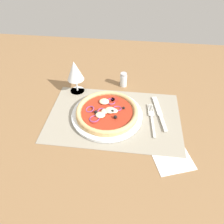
# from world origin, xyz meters

# --- Properties ---
(ground_plane) EXTENTS (1.90, 1.40, 0.02)m
(ground_plane) POSITION_xyz_m (0.00, 0.00, -0.01)
(ground_plane) COLOR olive
(placemat) EXTENTS (0.52, 0.33, 0.00)m
(placemat) POSITION_xyz_m (0.00, 0.00, 0.00)
(placemat) COLOR gray
(placemat) RESTS_ON ground_plane
(plate) EXTENTS (0.28, 0.28, 0.01)m
(plate) POSITION_xyz_m (-0.03, -0.00, 0.01)
(plate) COLOR white
(plate) RESTS_ON placemat
(pizza) EXTENTS (0.24, 0.24, 0.03)m
(pizza) POSITION_xyz_m (-0.03, -0.00, 0.03)
(pizza) COLOR tan
(pizza) RESTS_ON plate
(fork) EXTENTS (0.03, 0.18, 0.00)m
(fork) POSITION_xyz_m (0.15, 0.01, 0.01)
(fork) COLOR silver
(fork) RESTS_ON placemat
(knife) EXTENTS (0.05, 0.20, 0.01)m
(knife) POSITION_xyz_m (0.18, 0.04, 0.01)
(knife) COLOR silver
(knife) RESTS_ON placemat
(wine_glass) EXTENTS (0.07, 0.07, 0.15)m
(wine_glass) POSITION_xyz_m (-0.18, 0.15, 0.10)
(wine_glass) COLOR silver
(wine_glass) RESTS_ON ground_plane
(napkin) EXTENTS (0.15, 0.14, 0.00)m
(napkin) POSITION_xyz_m (0.21, -0.17, 0.00)
(napkin) COLOR white
(napkin) RESTS_ON ground_plane
(pepper_shaker) EXTENTS (0.03, 0.03, 0.07)m
(pepper_shaker) POSITION_xyz_m (0.02, 0.21, 0.03)
(pepper_shaker) COLOR silver
(pepper_shaker) RESTS_ON ground_plane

